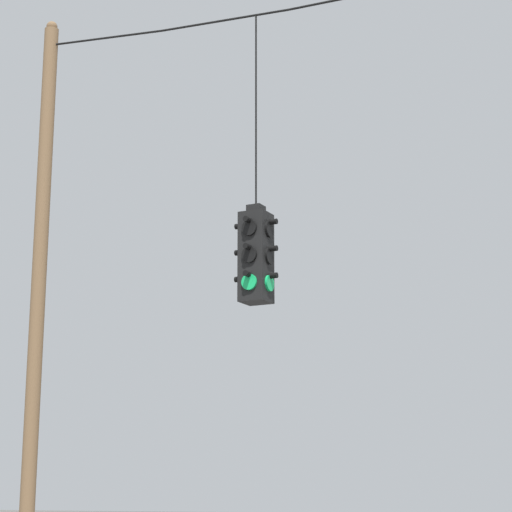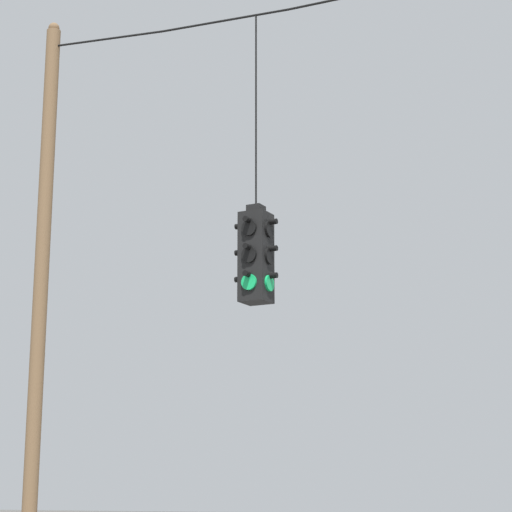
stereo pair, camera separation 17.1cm
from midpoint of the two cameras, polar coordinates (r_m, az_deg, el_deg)
The scene contains 2 objects.
utility_pole_left at distance 14.04m, azimuth -12.78°, elevation -4.00°, with size 0.20×0.20×9.11m.
traffic_light_near_right_pole at distance 12.32m, azimuth -0.40°, elevation 0.07°, with size 0.58×0.58×3.83m.
Camera 1 is at (2.06, -10.82, 2.34)m, focal length 70.00 mm.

